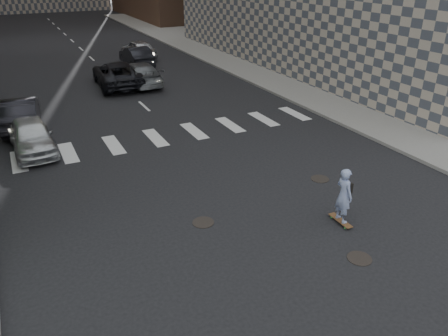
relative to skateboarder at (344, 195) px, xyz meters
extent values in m
plane|color=black|center=(-1.95, 0.78, -1.01)|extent=(160.00, 160.00, 0.00)
cube|color=gray|center=(12.55, 20.78, -0.94)|extent=(13.00, 80.00, 0.15)
cube|color=black|center=(9.25, 14.78, 0.99)|extent=(0.30, 18.00, 4.00)
cylinder|color=black|center=(-0.75, -1.72, -1.00)|extent=(0.70, 0.70, 0.02)
cylinder|color=black|center=(-3.95, 1.98, -1.00)|extent=(0.70, 0.70, 0.02)
cylinder|color=black|center=(1.35, 2.78, -1.00)|extent=(0.70, 0.70, 0.02)
cube|color=brown|center=(0.00, 0.00, -0.92)|extent=(0.27, 0.98, 0.02)
cylinder|color=green|center=(-0.10, -0.34, -0.98)|extent=(0.03, 0.07, 0.06)
cylinder|color=green|center=(0.07, -0.35, -0.98)|extent=(0.03, 0.07, 0.06)
cylinder|color=green|center=(-0.08, 0.35, -0.98)|extent=(0.03, 0.07, 0.06)
cylinder|color=green|center=(0.09, 0.34, -0.98)|extent=(0.03, 0.07, 0.06)
imported|color=#8C98CC|center=(0.00, 0.00, 0.00)|extent=(0.46, 0.68, 1.83)
cube|color=black|center=(0.19, 0.05, 0.23)|extent=(0.12, 0.30, 0.34)
imported|color=#B7BBBE|center=(-8.26, 10.64, -0.29)|extent=(1.90, 4.31, 1.44)
imported|color=black|center=(-8.45, 14.16, -0.24)|extent=(2.09, 4.82, 1.54)
imported|color=slate|center=(-0.77, 19.54, -0.26)|extent=(2.14, 5.19, 1.50)
imported|color=black|center=(-2.16, 19.85, -0.21)|extent=(3.04, 5.95, 1.61)
imported|color=silver|center=(1.70, 28.04, -0.23)|extent=(2.27, 4.76, 1.57)
imported|color=black|center=(0.69, 25.16, -0.24)|extent=(1.68, 4.68, 1.54)
camera|label=1|loc=(-8.69, -8.97, 6.66)|focal=35.00mm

